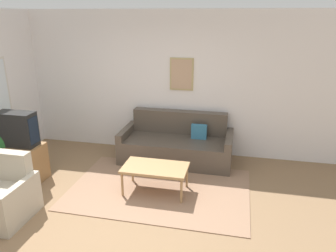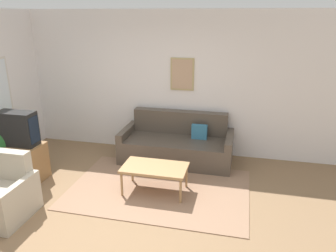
% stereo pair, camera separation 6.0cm
% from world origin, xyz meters
% --- Properties ---
extents(ground_plane, '(16.00, 16.00, 0.00)m').
position_xyz_m(ground_plane, '(0.00, 0.00, 0.00)').
color(ground_plane, '#846647').
extents(area_rug, '(2.76, 1.86, 0.01)m').
position_xyz_m(area_rug, '(0.45, 1.02, 0.01)').
color(area_rug, '#937056').
rests_on(area_rug, ground_plane).
extents(wall_back, '(8.00, 0.09, 2.70)m').
position_xyz_m(wall_back, '(0.00, 2.63, 1.35)').
color(wall_back, silver).
rests_on(wall_back, ground_plane).
extents(couch, '(2.03, 0.90, 0.87)m').
position_xyz_m(couch, '(0.50, 2.16, 0.30)').
color(couch, '#4C4238').
rests_on(couch, ground_plane).
extents(coffee_table, '(0.98, 0.56, 0.43)m').
position_xyz_m(coffee_table, '(0.40, 0.93, 0.39)').
color(coffee_table, '#A87F51').
rests_on(coffee_table, ground_plane).
extents(tv_stand, '(0.71, 0.46, 0.61)m').
position_xyz_m(tv_stand, '(-1.83, 0.84, 0.31)').
color(tv_stand, olive).
rests_on(tv_stand, ground_plane).
extents(tv, '(0.62, 0.28, 0.55)m').
position_xyz_m(tv, '(-1.83, 0.84, 0.89)').
color(tv, black).
rests_on(tv, tv_stand).
extents(potted_plant_by_window, '(0.37, 0.37, 0.66)m').
position_xyz_m(potted_plant_by_window, '(-2.24, 1.41, 0.41)').
color(potted_plant_by_window, slate).
rests_on(potted_plant_by_window, ground_plane).
extents(potted_plant_small, '(0.61, 0.61, 0.93)m').
position_xyz_m(potted_plant_small, '(-2.15, 1.13, 0.60)').
color(potted_plant_small, '#383D42').
rests_on(potted_plant_small, ground_plane).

